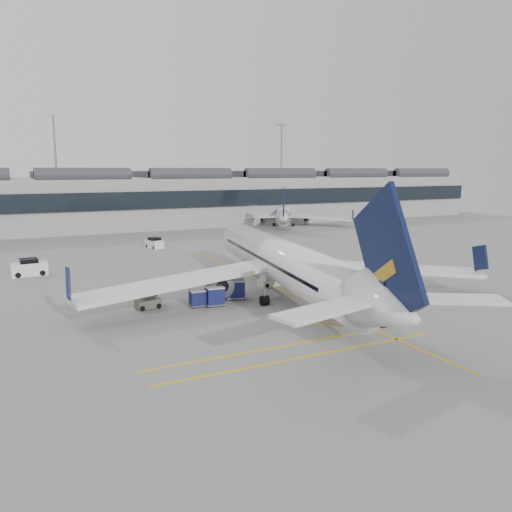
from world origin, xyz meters
name	(u,v)px	position (x,y,z in m)	size (l,w,h in m)	color
ground	(213,314)	(0.00, 0.00, 0.00)	(220.00, 220.00, 0.00)	gray
terminal	(89,201)	(0.00, 71.93, 6.14)	(200.00, 20.45, 12.40)	#9E9E99
light_masts	(71,162)	(-1.67, 86.00, 14.49)	(113.00, 0.60, 25.45)	slate
apron_markings	(262,281)	(10.00, 10.00, 0.01)	(0.25, 60.00, 0.01)	gold
airliner_main	(285,263)	(8.62, 2.16, 3.53)	(40.84, 44.96, 12.02)	silver
airliner_far	(284,214)	(41.10, 59.85, 2.71)	(28.22, 31.13, 9.22)	silver
belt_loader	(274,280)	(10.31, 7.57, 0.54)	(4.55, 1.62, 1.86)	beige
baggage_cart_a	(197,298)	(-0.42, 2.90, 0.85)	(1.59, 1.33, 1.60)	gray
baggage_cart_b	(236,289)	(3.97, 3.92, 1.04)	(2.23, 2.02, 1.95)	gray
baggage_cart_c	(215,296)	(1.14, 2.45, 0.99)	(1.88, 1.60, 1.85)	gray
baggage_cart_d	(148,294)	(-4.18, 6.45, 0.86)	(1.64, 1.40, 1.60)	gray
ramp_agent_a	(214,281)	(3.59, 8.68, 0.84)	(0.62, 0.40, 1.69)	#E8400C
ramp_agent_b	(215,298)	(1.19, 2.46, 0.78)	(0.76, 0.59, 1.56)	#FF550D
pushback_tug	(148,303)	(-4.75, 4.39, 0.55)	(2.38, 1.64, 1.24)	#56584A
safety_cone_nose	(212,268)	(7.23, 18.61, 0.24)	(0.34, 0.34, 0.47)	#F24C0A
safety_cone_engine	(274,280)	(11.00, 8.82, 0.28)	(0.41, 0.41, 0.57)	#F24C0A
service_van_left	(29,268)	(-14.00, 25.28, 0.93)	(4.20, 2.33, 2.09)	white
service_van_mid	(154,243)	(5.33, 39.64, 0.79)	(2.48, 3.74, 1.76)	white
service_van_right	(266,244)	(20.88, 30.01, 0.87)	(4.22, 3.57, 1.95)	white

